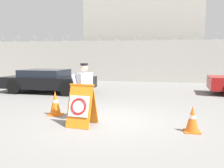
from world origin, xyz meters
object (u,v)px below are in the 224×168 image
at_px(traffic_cone_far, 192,119).
at_px(barricade_sign, 81,105).
at_px(security_guard, 84,89).
at_px(parked_car_front_coupe, 48,80).
at_px(traffic_cone_near, 55,103).

bearing_deg(traffic_cone_far, barricade_sign, 178.64).
xyz_separation_m(security_guard, parked_car_front_coupe, (-3.41, 5.03, -0.30)).
height_order(traffic_cone_near, parked_car_front_coupe, parked_car_front_coupe).
xyz_separation_m(barricade_sign, traffic_cone_far, (2.85, -0.07, -0.23)).
height_order(security_guard, traffic_cone_far, security_guard).
distance_m(barricade_sign, parked_car_front_coupe, 6.59).
height_order(barricade_sign, traffic_cone_near, barricade_sign).
distance_m(traffic_cone_near, traffic_cone_far, 4.16).
relative_size(barricade_sign, traffic_cone_near, 1.46).
xyz_separation_m(traffic_cone_near, traffic_cone_far, (4.02, -1.08, -0.06)).
relative_size(barricade_sign, security_guard, 0.68).
distance_m(barricade_sign, traffic_cone_far, 2.86).
bearing_deg(traffic_cone_far, security_guard, 167.71).
relative_size(security_guard, traffic_cone_far, 2.51).
relative_size(traffic_cone_near, traffic_cone_far, 1.17).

